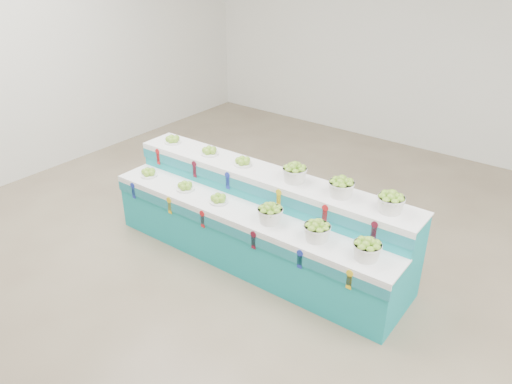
# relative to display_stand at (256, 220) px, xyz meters

# --- Properties ---
(ground) EXTENTS (10.00, 10.00, 0.00)m
(ground) POSITION_rel_display_stand_xyz_m (0.79, -0.54, -0.51)
(ground) COLOR brown
(ground) RESTS_ON ground
(back_wall) EXTENTS (10.00, 0.00, 10.00)m
(back_wall) POSITION_rel_display_stand_xyz_m (0.79, 4.46, 1.49)
(back_wall) COLOR silver
(back_wall) RESTS_ON ground
(display_stand) EXTENTS (3.68, 0.99, 1.02)m
(display_stand) POSITION_rel_display_stand_xyz_m (0.00, 0.00, 0.00)
(display_stand) COLOR teal
(display_stand) RESTS_ON ground
(plate_lower_left) EXTENTS (0.22, 0.22, 0.10)m
(plate_lower_left) POSITION_rel_display_stand_xyz_m (-1.51, -0.24, 0.26)
(plate_lower_left) COLOR white
(plate_lower_left) RESTS_ON display_stand
(plate_lower_mid) EXTENTS (0.22, 0.22, 0.10)m
(plate_lower_mid) POSITION_rel_display_stand_xyz_m (-0.88, -0.24, 0.26)
(plate_lower_mid) COLOR white
(plate_lower_mid) RESTS_ON display_stand
(plate_lower_right) EXTENTS (0.22, 0.22, 0.10)m
(plate_lower_right) POSITION_rel_display_stand_xyz_m (-0.36, -0.23, 0.26)
(plate_lower_right) COLOR white
(plate_lower_right) RESTS_ON display_stand
(basket_lower_left) EXTENTS (0.27, 0.27, 0.21)m
(basket_lower_left) POSITION_rel_display_stand_xyz_m (0.36, -0.22, 0.31)
(basket_lower_left) COLOR silver
(basket_lower_left) RESTS_ON display_stand
(basket_lower_mid) EXTENTS (0.27, 0.27, 0.21)m
(basket_lower_mid) POSITION_rel_display_stand_xyz_m (0.93, -0.22, 0.31)
(basket_lower_mid) COLOR silver
(basket_lower_mid) RESTS_ON display_stand
(basket_lower_right) EXTENTS (0.27, 0.27, 0.21)m
(basket_lower_right) POSITION_rel_display_stand_xyz_m (1.47, -0.21, 0.31)
(basket_lower_right) COLOR silver
(basket_lower_right) RESTS_ON display_stand
(plate_upper_left) EXTENTS (0.22, 0.22, 0.10)m
(plate_upper_left) POSITION_rel_display_stand_xyz_m (-1.52, 0.21, 0.56)
(plate_upper_left) COLOR white
(plate_upper_left) RESTS_ON display_stand
(plate_upper_mid) EXTENTS (0.22, 0.22, 0.10)m
(plate_upper_mid) POSITION_rel_display_stand_xyz_m (-0.88, 0.22, 0.56)
(plate_upper_mid) COLOR white
(plate_upper_mid) RESTS_ON display_stand
(plate_upper_right) EXTENTS (0.22, 0.22, 0.10)m
(plate_upper_right) POSITION_rel_display_stand_xyz_m (-0.36, 0.22, 0.56)
(plate_upper_right) COLOR white
(plate_upper_right) RESTS_ON display_stand
(basket_upper_left) EXTENTS (0.27, 0.27, 0.21)m
(basket_upper_left) POSITION_rel_display_stand_xyz_m (0.35, 0.23, 0.61)
(basket_upper_left) COLOR silver
(basket_upper_left) RESTS_ON display_stand
(basket_upper_mid) EXTENTS (0.27, 0.27, 0.21)m
(basket_upper_mid) POSITION_rel_display_stand_xyz_m (0.92, 0.24, 0.61)
(basket_upper_mid) COLOR silver
(basket_upper_mid) RESTS_ON display_stand
(basket_upper_right) EXTENTS (0.27, 0.27, 0.21)m
(basket_upper_right) POSITION_rel_display_stand_xyz_m (1.46, 0.24, 0.61)
(basket_upper_right) COLOR silver
(basket_upper_right) RESTS_ON display_stand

